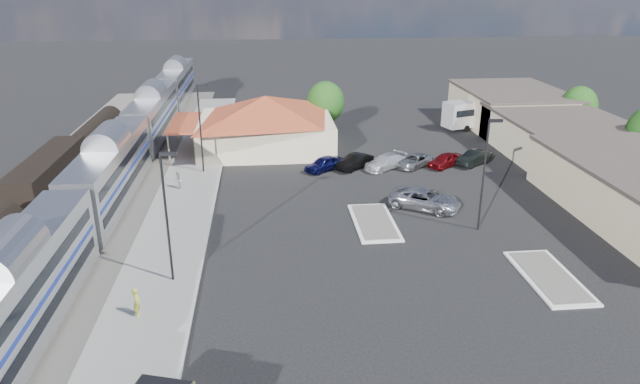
{
  "coord_description": "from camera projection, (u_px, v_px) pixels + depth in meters",
  "views": [
    {
      "loc": [
        -4.56,
        -39.85,
        19.14
      ],
      "look_at": [
        -0.42,
        2.25,
        2.8
      ],
      "focal_mm": 32.0,
      "sensor_mm": 36.0,
      "label": 1
    }
  ],
  "objects": [
    {
      "name": "ground",
      "position": [
        328.0,
        236.0,
        44.3
      ],
      "size": [
        280.0,
        280.0,
        0.0
      ],
      "primitive_type": "plane",
      "color": "black",
      "rests_on": "ground"
    },
    {
      "name": "railbed",
      "position": [
        80.0,
        206.0,
        49.79
      ],
      "size": [
        16.0,
        100.0,
        0.12
      ],
      "primitive_type": "cube",
      "color": "#4C4944",
      "rests_on": "ground"
    },
    {
      "name": "platform",
      "position": [
        181.0,
        211.0,
        48.75
      ],
      "size": [
        5.5,
        92.0,
        0.18
      ],
      "primitive_type": "cube",
      "color": "gray",
      "rests_on": "ground"
    },
    {
      "name": "passenger_train",
      "position": [
        111.0,
        173.0,
        49.32
      ],
      "size": [
        3.0,
        104.0,
        5.55
      ],
      "color": "silver",
      "rests_on": "ground"
    },
    {
      "name": "freight_cars",
      "position": [
        49.0,
        179.0,
        50.8
      ],
      "size": [
        2.8,
        46.0,
        4.0
      ],
      "color": "black",
      "rests_on": "ground"
    },
    {
      "name": "station_depot",
      "position": [
        265.0,
        122.0,
        65.04
      ],
      "size": [
        18.35,
        12.24,
        6.2
      ],
      "color": "#C0AE8D",
      "rests_on": "ground"
    },
    {
      "name": "buildings_east",
      "position": [
        580.0,
        146.0,
        59.3
      ],
      "size": [
        14.4,
        51.4,
        4.8
      ],
      "color": "#C6B28C",
      "rests_on": "ground"
    },
    {
      "name": "traffic_island_south",
      "position": [
        374.0,
        222.0,
        46.49
      ],
      "size": [
        3.3,
        7.5,
        0.21
      ],
      "color": "silver",
      "rests_on": "ground"
    },
    {
      "name": "traffic_island_north",
      "position": [
        549.0,
        277.0,
        38.12
      ],
      "size": [
        3.3,
        7.5,
        0.21
      ],
      "color": "silver",
      "rests_on": "ground"
    },
    {
      "name": "lamp_plat_s",
      "position": [
        167.0,
        207.0,
        35.81
      ],
      "size": [
        1.08,
        0.25,
        9.0
      ],
      "color": "black",
      "rests_on": "ground"
    },
    {
      "name": "lamp_plat_n",
      "position": [
        201.0,
        122.0,
        56.24
      ],
      "size": [
        1.08,
        0.25,
        9.0
      ],
      "color": "black",
      "rests_on": "ground"
    },
    {
      "name": "lamp_lot",
      "position": [
        486.0,
        166.0,
        43.48
      ],
      "size": [
        1.08,
        0.25,
        9.0
      ],
      "color": "black",
      "rests_on": "ground"
    },
    {
      "name": "tree_east_c",
      "position": [
        579.0,
        106.0,
        70.19
      ],
      "size": [
        4.41,
        4.41,
        6.21
      ],
      "color": "#382314",
      "rests_on": "ground"
    },
    {
      "name": "tree_depot",
      "position": [
        326.0,
        102.0,
        70.98
      ],
      "size": [
        4.71,
        4.71,
        6.63
      ],
      "color": "#382314",
      "rests_on": "ground"
    },
    {
      "name": "suv",
      "position": [
        425.0,
        199.0,
        49.14
      ],
      "size": [
        6.64,
        5.63,
        1.69
      ],
      "primitive_type": "imported",
      "rotation": [
        0.0,
        0.0,
        1.0
      ],
      "color": "#ACAEB5",
      "rests_on": "ground"
    },
    {
      "name": "coach_bus",
      "position": [
        483.0,
        111.0,
        74.72
      ],
      "size": [
        11.66,
        5.99,
        3.68
      ],
      "rotation": [
        0.0,
        0.0,
        1.89
      ],
      "color": "silver",
      "rests_on": "ground"
    },
    {
      "name": "person_a",
      "position": [
        137.0,
        302.0,
        33.39
      ],
      "size": [
        0.48,
        0.69,
        1.82
      ],
      "primitive_type": "imported",
      "rotation": [
        0.0,
        0.0,
        1.64
      ],
      "color": "#D1D642",
      "rests_on": "platform"
    },
    {
      "name": "person_b",
      "position": [
        178.0,
        180.0,
        53.21
      ],
      "size": [
        0.63,
        0.81,
        1.65
      ],
      "primitive_type": "imported",
      "rotation": [
        0.0,
        0.0,
        -1.58
      ],
      "color": "silver",
      "rests_on": "platform"
    },
    {
      "name": "parked_car_a",
      "position": [
        324.0,
        164.0,
        58.59
      ],
      "size": [
        4.63,
        3.94,
        1.5
      ],
      "primitive_type": "imported",
      "rotation": [
        0.0,
        0.0,
        -0.97
      ],
      "color": "#0C0D40",
      "rests_on": "ground"
    },
    {
      "name": "parked_car_b",
      "position": [
        354.0,
        162.0,
        59.16
      ],
      "size": [
        4.53,
        4.15,
        1.51
      ],
      "primitive_type": "imported",
      "rotation": [
        0.0,
        0.0,
        -0.88
      ],
      "color": "black",
      "rests_on": "ground"
    },
    {
      "name": "parked_car_c",
      "position": [
        385.0,
        162.0,
        59.18
      ],
      "size": [
        5.33,
        4.61,
        1.47
      ],
      "primitive_type": "imported",
      "rotation": [
        0.0,
        0.0,
        -0.96
      ],
      "color": "silver",
      "rests_on": "ground"
    },
    {
      "name": "parked_car_d",
      "position": [
        415.0,
        161.0,
        59.78
      ],
      "size": [
        5.0,
        4.65,
        1.3
      ],
      "primitive_type": "imported",
      "rotation": [
        0.0,
        0.0,
        -0.88
      ],
      "color": "gray",
      "rests_on": "ground"
    },
    {
      "name": "parked_car_e",
      "position": [
        445.0,
        160.0,
        59.76
      ],
      "size": [
        4.57,
        3.88,
        1.48
      ],
      "primitive_type": "imported",
      "rotation": [
        0.0,
        0.0,
        -0.97
      ],
      "color": "maroon",
      "rests_on": "ground"
    },
    {
      "name": "parked_car_f",
      "position": [
        474.0,
        158.0,
        60.33
      ],
      "size": [
        4.69,
        3.96,
        1.52
      ],
      "primitive_type": "imported",
      "rotation": [
        0.0,
        0.0,
        -0.96
      ],
      "color": "black",
      "rests_on": "ground"
    }
  ]
}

